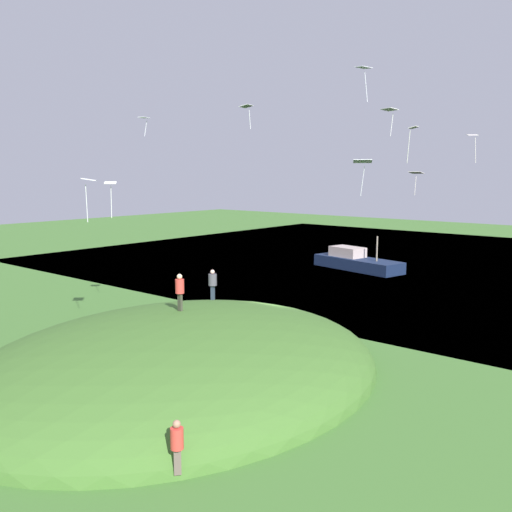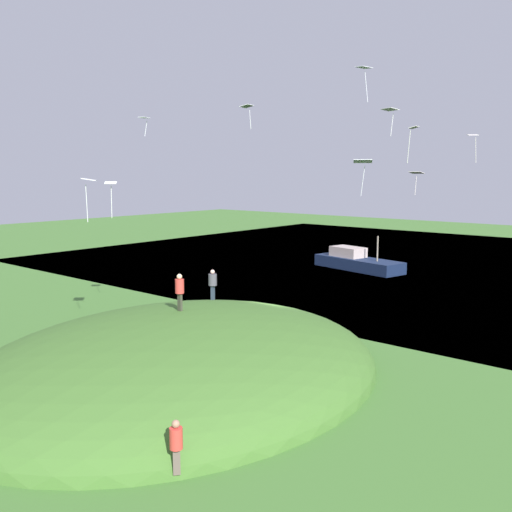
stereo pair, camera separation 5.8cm
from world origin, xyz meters
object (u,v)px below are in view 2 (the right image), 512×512
Objects in this scene: person_walking_path at (176,440)px; kite_1 at (413,132)px; mooring_post at (286,316)px; person_near_shore at (213,281)px; kite_0 at (247,107)px; kite_9 at (89,182)px; boat_on_lake at (357,262)px; kite_4 at (111,186)px; kite_5 at (363,163)px; person_watching_kites at (180,288)px; kite_3 at (364,70)px; kite_6 at (416,174)px; kite_8 at (144,119)px; kite_7 at (473,138)px; kite_2 at (390,111)px.

person_walking_path is 24.15m from kite_1.
person_walking_path is at bearing 26.72° from mooring_post.
kite_0 is (-10.56, -6.68, 10.52)m from person_near_shore.
kite_1 is at bearing 148.76° from kite_9.
kite_0 is at bearing 97.88° from boat_on_lake.
kite_4 is 15.05m from kite_5.
kite_3 reaches higher than person_watching_kites.
person_watching_kites is 19.45m from kite_6.
kite_0 is 1.88× the size of mooring_post.
kite_4 reaches higher than mooring_post.
kite_3 is (15.65, 9.11, 14.34)m from boat_on_lake.
kite_3 reaches higher than mooring_post.
kite_6 is (10.53, 10.35, 8.22)m from boat_on_lake.
kite_0 reaches higher than person_watching_kites.
kite_0 is 0.79× the size of kite_5.
kite_4 is at bearing -52.77° from mooring_post.
kite_8 is (-0.48, -5.94, 8.91)m from person_near_shore.
kite_8 reaches higher than person_walking_path.
person_watching_kites is at bearing 72.43° from kite_4.
person_walking_path is at bearing 15.51° from kite_3.
kite_8 is 14.41m from mooring_post.
kite_8 is (10.30, -12.07, 0.72)m from kite_1.
boat_on_lake is 20.58m from kite_5.
person_watching_kites is at bearing -9.13° from kite_6.
kite_9 is (14.45, -7.04, -6.52)m from kite_3.
kite_5 is (-13.02, 2.03, 5.84)m from person_watching_kites.
boat_on_lake is 30.11m from person_watching_kites.
kite_1 is 4.68m from kite_3.
kite_9 is 13.79m from mooring_post.
kite_9 reaches higher than boat_on_lake.
kite_9 is at bearing 13.44° from person_watching_kites.
kite_0 reaches higher than person_near_shore.
kite_3 reaches higher than kite_0.
kite_9 is (19.57, -8.29, -0.40)m from kite_6.
person_walking_path is at bearing 59.19° from kite_4.
person_watching_kites is at bearing 59.89° from kite_8.
person_near_shore is 14.86m from kite_1.
kite_8 is at bearing -27.95° from person_watching_kites.
person_walking_path is 1.00× the size of kite_7.
mooring_post is (-4.62, 7.06, -11.67)m from kite_8.
kite_8 is at bearing 101.45° from boat_on_lake.
kite_0 is 0.85× the size of kite_3.
kite_1 is at bearing 118.68° from kite_3.
mooring_post is at bearing -21.41° from kite_6.
person_walking_path is 25.17m from kite_3.
kite_3 is at bearing 134.58° from kite_4.
mooring_post is at bearing -28.94° from person_near_shore.
kite_2 is 0.76× the size of kite_4.
kite_8 is 7.06m from kite_9.
kite_1 is (-10.78, 6.13, 8.19)m from person_near_shore.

